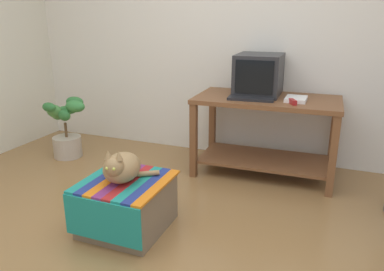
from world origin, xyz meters
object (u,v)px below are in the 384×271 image
object	(u,v)px
desk	(266,123)
cat	(121,167)
keyboard	(251,99)
tv_monitor	(259,75)
potted_plant	(67,130)
book	(296,99)
stapler	(293,102)
ottoman_with_blanket	(127,204)

from	to	relation	value
desk	cat	world-z (taller)	desk
keyboard	cat	distance (m)	1.36
tv_monitor	potted_plant	bearing A→B (deg)	-169.01
desk	potted_plant	size ratio (longest dim) A/B	2.02
tv_monitor	keyboard	distance (m)	0.32
tv_monitor	cat	world-z (taller)	tv_monitor
book	stapler	bearing A→B (deg)	-94.16
stapler	tv_monitor	bearing A→B (deg)	113.39
ottoman_with_blanket	potted_plant	bearing A→B (deg)	142.80
keyboard	book	distance (m)	0.39
ottoman_with_blanket	cat	xyz separation A→B (m)	(-0.01, -0.02, 0.29)
keyboard	stapler	world-z (taller)	stapler
tv_monitor	stapler	distance (m)	0.49
book	ottoman_with_blanket	world-z (taller)	book
keyboard	stapler	distance (m)	0.36
ottoman_with_blanket	stapler	distance (m)	1.59
potted_plant	stapler	size ratio (longest dim) A/B	5.88
ottoman_with_blanket	keyboard	bearing A→B (deg)	63.51
cat	stapler	xyz separation A→B (m)	(0.96, 1.17, 0.28)
keyboard	book	bearing A→B (deg)	10.98
tv_monitor	cat	xyz separation A→B (m)	(-0.60, -1.46, -0.45)
potted_plant	stapler	xyz separation A→B (m)	(2.27, 0.14, 0.46)
ottoman_with_blanket	desk	bearing A→B (deg)	62.20
desk	potted_plant	bearing A→B (deg)	-172.72
tv_monitor	book	distance (m)	0.43
keyboard	book	size ratio (longest dim) A/B	1.66
keyboard	potted_plant	world-z (taller)	keyboard
ottoman_with_blanket	potted_plant	distance (m)	1.67
book	stapler	world-z (taller)	stapler
desk	potted_plant	world-z (taller)	desk
desk	keyboard	bearing A→B (deg)	-128.47
desk	stapler	world-z (taller)	stapler
stapler	keyboard	bearing A→B (deg)	148.38
book	potted_plant	distance (m)	2.34
keyboard	ottoman_with_blanket	distance (m)	1.43
desk	ottoman_with_blanket	distance (m)	1.54
desk	ottoman_with_blanket	xyz separation A→B (m)	(-0.70, -1.33, -0.32)
tv_monitor	stapler	size ratio (longest dim) A/B	4.42
cat	ottoman_with_blanket	bearing A→B (deg)	57.81
keyboard	ottoman_with_blanket	xyz separation A→B (m)	(-0.58, -1.17, -0.56)
book	stapler	size ratio (longest dim) A/B	2.19
keyboard	cat	size ratio (longest dim) A/B	1.06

